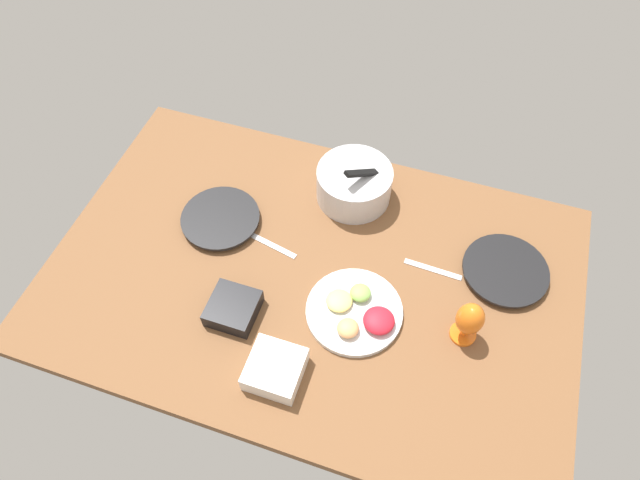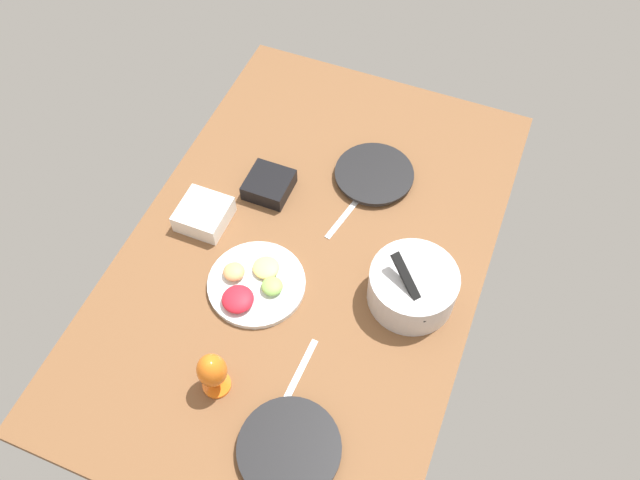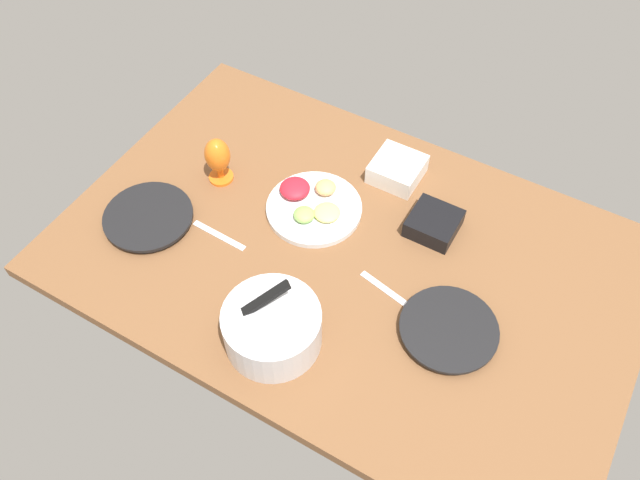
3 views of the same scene
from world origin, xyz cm
name	(u,v)px [view 1 (image 1 of 3)]	position (x,y,z in cm)	size (l,w,h in cm)	color
ground_plane	(312,277)	(0.00, 0.00, -2.00)	(160.00, 104.00, 4.00)	brown
dinner_plate_left	(221,219)	(-34.65, 9.45, 1.35)	(25.50, 25.50, 2.60)	#4C4C51
dinner_plate_right	(505,271)	(55.66, 18.66, 1.33)	(26.06, 26.06, 2.56)	#4C4C51
mixing_bowl	(354,183)	(3.18, 33.52, 6.46)	(24.72, 24.72, 18.30)	silver
fruit_platter	(356,312)	(16.63, -9.11, 1.69)	(28.27, 28.27, 5.32)	silver
hurricane_glass_orange	(469,320)	(47.20, -5.69, 9.16)	(7.70, 7.70, 15.69)	orange
square_bowl_white	(275,369)	(0.82, -33.30, 3.54)	(14.56, 14.56, 6.36)	white
square_bowl_black	(233,308)	(-17.38, -19.77, 3.04)	(13.65, 13.65, 5.46)	black
fork_by_left_plate	(271,245)	(-15.70, 5.92, 0.30)	(18.00, 1.80, 0.60)	silver
fork_by_right_plate	(433,269)	(34.71, 13.08, 0.30)	(18.00, 1.80, 0.60)	silver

